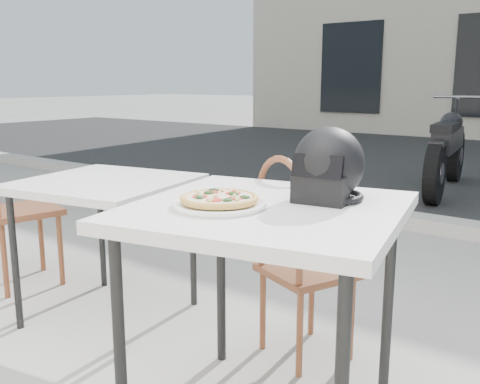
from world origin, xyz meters
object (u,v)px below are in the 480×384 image
Objects in this scene: helmet at (328,168)px; cafe_table_side at (105,192)px; pizza at (219,198)px; cafe_chair_main at (296,248)px; plate at (219,204)px; cafe_chair_side at (6,191)px; cafe_table_main at (267,226)px; motorcycle at (447,151)px.

helmet is 1.37m from cafe_table_side.
pizza is 0.30× the size of cafe_chair_main.
helmet is at bearing 53.86° from plate.
cafe_chair_main is 0.87× the size of cafe_chair_side.
helmet is at bearing 57.40° from cafe_table_main.
cafe_chair_main is (-0.07, 0.62, -0.35)m from pizza.
pizza is 0.41m from helmet.
cafe_chair_main is (-0.18, 0.50, -0.24)m from cafe_table_main.
helmet is (0.23, 0.32, 0.11)m from plate.
cafe_chair_side is 0.50× the size of motorcycle.
cafe_chair_main is at bearing 109.75° from cafe_table_main.
cafe_chair_side is at bearing -174.19° from cafe_table_side.
cafe_table_main is 2.66× the size of plate.
cafe_chair_main is at bearing 11.49° from cafe_table_side.
cafe_table_side is (-1.04, -0.21, 0.16)m from cafe_chair_main.
cafe_table_main is 1.11× the size of cafe_chair_main.
cafe_chair_side reaches higher than plate.
cafe_table_main is at bearing -88.92° from motorcycle.
pizza is at bearing -176.42° from cafe_chair_side.
cafe_chair_main reaches higher than plate.
motorcycle is at bearing 97.63° from plate.
cafe_chair_side is at bearing 174.45° from cafe_table_main.
cafe_table_main is 3.70× the size of pizza.
pizza reaches higher than cafe_table_side.
pizza is 0.13× the size of motorcycle.
motorcycle is (-0.78, 4.86, -0.29)m from cafe_table_main.
cafe_table_side is 0.42× the size of motorcycle.
helmet reaches higher than cafe_chair_main.
motorcycle reaches higher than pizza.
cafe_chair_side is (-1.87, -0.30, 0.08)m from cafe_chair_main.
cafe_table_main is 0.48× the size of motorcycle.
motorcycle is (-0.67, 4.99, -0.37)m from plate.
cafe_table_main is 3.55× the size of helmet.
cafe_table_side is at bearing 167.81° from helmet.
cafe_chair_side is at bearing 31.53° from cafe_chair_main.
motorcycle is at bearing -92.13° from cafe_chair_side.
motorcycle is at bearing 84.54° from cafe_table_side.
cafe_table_side is 4.61m from motorcycle.
cafe_table_main is at bearing -130.99° from helmet.
cafe_table_main is at bearing -172.45° from cafe_chair_side.
plate is 1.34× the size of helmet.
cafe_table_main is at bearing 48.96° from plate.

